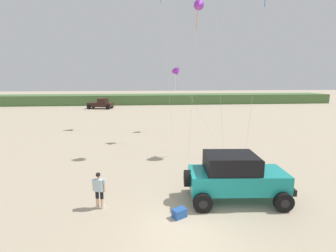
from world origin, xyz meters
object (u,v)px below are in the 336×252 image
jeep (236,176)px  distant_pickup (101,104)px  person_watching (99,188)px  kite_orange_streamer (177,73)px  kite_red_delta (199,5)px  cooler_box (179,213)px

jeep → distant_pickup: size_ratio=1.01×
person_watching → kite_orange_streamer: kite_orange_streamer is taller
jeep → kite_red_delta: (0.70, 12.02, 10.68)m
distant_pickup → kite_red_delta: size_ratio=0.39×
person_watching → kite_orange_streamer: bearing=71.0°
jeep → kite_red_delta: 16.10m
jeep → cooler_box: size_ratio=8.82×
person_watching → cooler_box: person_watching is taller
distant_pickup → kite_orange_streamer: size_ratio=0.72×
kite_red_delta → cooler_box: bearing=-104.9°
cooler_box → kite_red_delta: 18.01m
cooler_box → kite_orange_streamer: kite_orange_streamer is taller
cooler_box → kite_red_delta: bearing=46.1°
distant_pickup → cooler_box: bearing=-76.3°
person_watching → kite_orange_streamer: size_ratio=0.25×
jeep → distant_pickup: jeep is taller
jeep → kite_orange_streamer: 16.85m
cooler_box → person_watching: bearing=133.0°
kite_orange_streamer → jeep: bearing=-87.7°
cooler_box → distant_pickup: size_ratio=0.11×
cooler_box → kite_orange_streamer: size_ratio=0.08×
person_watching → kite_red_delta: kite_red_delta is taller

